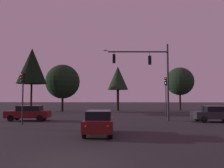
% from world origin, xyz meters
% --- Properties ---
extents(ground_plane, '(168.00, 168.00, 0.00)m').
position_xyz_m(ground_plane, '(0.00, 24.50, 0.00)').
color(ground_plane, '#262326').
rests_on(ground_plane, ground).
extents(traffic_signal_mast_arm, '(6.68, 0.66, 7.73)m').
position_xyz_m(traffic_signal_mast_arm, '(4.41, 15.23, 5.21)').
color(traffic_signal_mast_arm, '#232326').
rests_on(traffic_signal_mast_arm, ground).
extents(traffic_light_corner_left, '(0.35, 0.38, 4.47)m').
position_xyz_m(traffic_light_corner_left, '(-6.85, 11.19, 3.16)').
color(traffic_light_corner_left, '#232326').
rests_on(traffic_light_corner_left, ground).
extents(traffic_light_corner_right, '(0.30, 0.35, 4.76)m').
position_xyz_m(traffic_light_corner_right, '(6.79, 20.09, 3.35)').
color(traffic_light_corner_right, '#232326').
rests_on(traffic_light_corner_right, ground).
extents(car_nearside_lane, '(1.91, 4.09, 1.52)m').
position_xyz_m(car_nearside_lane, '(0.33, 6.33, 0.79)').
color(car_nearside_lane, '#4C0F0F').
rests_on(car_nearside_lane, ground).
extents(car_crossing_left, '(4.12, 2.06, 1.52)m').
position_xyz_m(car_crossing_left, '(10.47, 14.71, 0.79)').
color(car_crossing_left, '#232328').
rests_on(car_crossing_left, ground).
extents(car_crossing_right, '(4.43, 2.05, 1.52)m').
position_xyz_m(car_crossing_right, '(-7.81, 14.74, 0.79)').
color(car_crossing_right, '#4C0F0F').
rests_on(car_crossing_right, ground).
extents(tree_behind_sign, '(5.76, 5.76, 7.92)m').
position_xyz_m(tree_behind_sign, '(-8.72, 30.46, 5.03)').
color(tree_behind_sign, black).
rests_on(tree_behind_sign, ground).
extents(tree_left_far, '(3.69, 3.69, 7.97)m').
position_xyz_m(tree_left_far, '(0.52, 33.34, 5.80)').
color(tree_left_far, black).
rests_on(tree_left_far, ground).
extents(tree_center_horizon, '(5.07, 5.07, 7.83)m').
position_xyz_m(tree_center_horizon, '(11.77, 34.64, 5.28)').
color(tree_center_horizon, black).
rests_on(tree_center_horizon, ground).
extents(tree_right_cluster, '(4.46, 4.46, 9.85)m').
position_xyz_m(tree_right_cluster, '(-12.26, 25.97, 7.12)').
color(tree_right_cluster, black).
rests_on(tree_right_cluster, ground).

